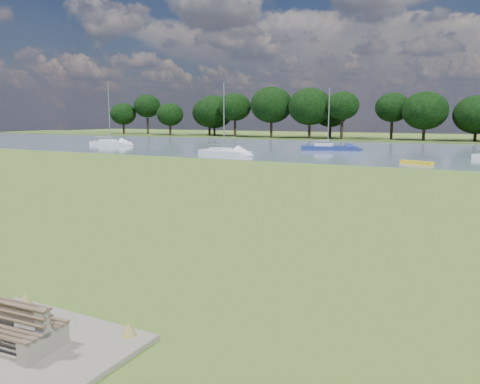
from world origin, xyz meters
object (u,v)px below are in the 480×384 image
at_px(sailboat_4, 110,142).
at_px(sailboat_1, 327,146).
at_px(kayak, 417,163).
at_px(sailboat_0, 224,151).
at_px(bench_pair, 14,327).

bearing_deg(sailboat_4, sailboat_1, 5.74).
height_order(kayak, sailboat_4, sailboat_4).
height_order(kayak, sailboat_0, sailboat_0).
bearing_deg(sailboat_0, sailboat_1, 69.67).
xyz_separation_m(bench_pair, sailboat_4, (-42.84, 48.51, 0.08)).
distance_m(sailboat_0, sailboat_4, 25.15).
bearing_deg(bench_pair, sailboat_0, 110.60).
bearing_deg(sailboat_1, sailboat_4, 168.78).
relative_size(bench_pair, sailboat_4, 0.19).
bearing_deg(sailboat_4, sailboat_0, -19.13).
bearing_deg(bench_pair, sailboat_1, 97.00).
distance_m(bench_pair, sailboat_4, 64.71).
relative_size(sailboat_0, sailboat_4, 0.86).
distance_m(kayak, sailboat_4, 45.85).
height_order(bench_pair, sailboat_0, sailboat_0).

